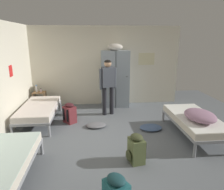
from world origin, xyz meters
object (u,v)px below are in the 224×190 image
(person_traveler, at_px, (108,82))
(water_bottle, at_px, (36,89))
(locker_bank, at_px, (115,78))
(bed_left_rear, at_px, (39,109))
(bed_right, at_px, (194,120))
(backpack_olive, at_px, (136,149))
(backpack_maroon, at_px, (70,113))
(lotion_bottle, at_px, (41,91))
(bedding_heap, at_px, (200,115))
(shelf_unit, at_px, (40,99))
(clothes_pile_denim, at_px, (151,127))
(clothes_pile_grey, at_px, (96,125))

(person_traveler, bearing_deg, water_bottle, 161.99)
(person_traveler, bearing_deg, locker_bank, 69.67)
(bed_left_rear, distance_m, water_bottle, 1.25)
(water_bottle, bearing_deg, person_traveler, -18.01)
(bed_right, distance_m, water_bottle, 4.76)
(backpack_olive, relative_size, backpack_maroon, 1.00)
(locker_bank, height_order, lotion_bottle, locker_bank)
(bed_right, height_order, lotion_bottle, lotion_bottle)
(bedding_heap, distance_m, backpack_maroon, 3.26)
(locker_bank, height_order, bedding_heap, locker_bank)
(bed_right, bearing_deg, water_bottle, 150.37)
(shelf_unit, bearing_deg, backpack_maroon, -49.30)
(bed_left_rear, bearing_deg, backpack_maroon, -6.89)
(person_traveler, distance_m, backpack_olive, 2.71)
(backpack_maroon, bearing_deg, bed_left_rear, 173.11)
(backpack_olive, bearing_deg, bedding_heap, 24.40)
(water_bottle, distance_m, clothes_pile_denim, 3.81)
(bedding_heap, bearing_deg, clothes_pile_grey, 157.05)
(shelf_unit, bearing_deg, bed_left_rear, -77.74)
(water_bottle, bearing_deg, backpack_maroon, -47.71)
(backpack_olive, distance_m, backpack_maroon, 2.47)
(locker_bank, bearing_deg, shelf_unit, -177.86)
(shelf_unit, bearing_deg, bed_right, -29.90)
(bed_left_rear, relative_size, bedding_heap, 2.25)
(locker_bank, bearing_deg, bedding_heap, -59.29)
(clothes_pile_denim, xyz_separation_m, clothes_pile_grey, (-1.38, 0.28, -0.00))
(bed_left_rear, distance_m, bedding_heap, 4.05)
(backpack_olive, height_order, clothes_pile_denim, backpack_olive)
(lotion_bottle, bearing_deg, shelf_unit, 150.26)
(bed_left_rear, bearing_deg, locker_bank, 29.45)
(locker_bank, height_order, person_traveler, locker_bank)
(bed_right, height_order, clothes_pile_denim, bed_right)
(bedding_heap, xyz_separation_m, water_bottle, (-4.12, 2.60, 0.08))
(clothes_pile_grey, bearing_deg, bedding_heap, -22.95)
(shelf_unit, xyz_separation_m, bed_left_rear, (0.25, -1.15, 0.04))
(clothes_pile_grey, bearing_deg, locker_bank, 68.38)
(shelf_unit, height_order, lotion_bottle, lotion_bottle)
(clothes_pile_grey, bearing_deg, bed_right, -17.26)
(bed_left_rear, bearing_deg, shelf_unit, 102.26)
(clothes_pile_grey, bearing_deg, clothes_pile_denim, -11.68)
(bed_left_rear, height_order, water_bottle, water_bottle)
(clothes_pile_grey, bearing_deg, bed_left_rear, 162.77)
(locker_bank, relative_size, backpack_maroon, 3.76)
(person_traveler, relative_size, water_bottle, 7.26)
(shelf_unit, distance_m, bed_right, 4.67)
(clothes_pile_denim, bearing_deg, water_bottle, 149.17)
(bed_right, relative_size, backpack_olive, 3.45)
(shelf_unit, height_order, bed_left_rear, shelf_unit)
(bed_right, xyz_separation_m, water_bottle, (-4.13, 2.35, 0.29))
(bed_left_rear, bearing_deg, person_traveler, 13.13)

